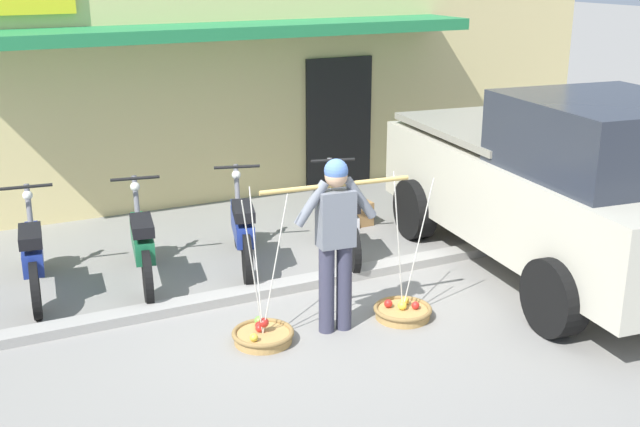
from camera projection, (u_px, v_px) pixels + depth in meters
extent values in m
plane|color=gray|center=(303.00, 318.00, 7.88)|extent=(90.00, 90.00, 0.00)
cube|color=gray|center=(275.00, 288.00, 8.46)|extent=(20.00, 0.24, 0.10)
cylinder|color=#38384C|center=(344.00, 287.00, 7.53)|extent=(0.15, 0.15, 0.86)
cylinder|color=#38384C|center=(327.00, 290.00, 7.47)|extent=(0.15, 0.15, 0.86)
cube|color=slate|center=(336.00, 218.00, 7.29)|extent=(0.36, 0.23, 0.54)
sphere|color=tan|center=(336.00, 176.00, 7.16)|extent=(0.21, 0.21, 0.21)
sphere|color=#4C70B2|center=(336.00, 171.00, 7.14)|extent=(0.22, 0.22, 0.22)
cylinder|color=slate|center=(360.00, 198.00, 7.32)|extent=(0.34, 0.12, 0.43)
cylinder|color=slate|center=(311.00, 204.00, 7.15)|extent=(0.34, 0.12, 0.43)
cylinder|color=tan|center=(336.00, 185.00, 7.19)|extent=(1.45, 0.17, 0.04)
cylinder|color=#B2894C|center=(403.00, 313.00, 7.87)|extent=(0.54, 0.54, 0.09)
torus|color=olive|center=(403.00, 309.00, 7.86)|extent=(0.58, 0.58, 0.05)
sphere|color=gold|center=(405.00, 301.00, 7.94)|extent=(0.09, 0.09, 0.09)
sphere|color=yellow|center=(402.00, 305.00, 7.83)|extent=(0.09, 0.09, 0.09)
sphere|color=red|center=(415.00, 305.00, 7.85)|extent=(0.08, 0.08, 0.08)
sphere|color=red|center=(388.00, 304.00, 7.88)|extent=(0.08, 0.08, 0.08)
cylinder|color=silver|center=(398.00, 241.00, 7.75)|extent=(0.01, 0.26, 1.36)
cylinder|color=silver|center=(399.00, 249.00, 7.55)|extent=(0.23, 0.14, 1.36)
cylinder|color=silver|center=(418.00, 245.00, 7.64)|extent=(0.23, 0.14, 1.36)
cylinder|color=#B2894C|center=(263.00, 338.00, 7.37)|extent=(0.54, 0.54, 0.09)
torus|color=olive|center=(263.00, 333.00, 7.35)|extent=(0.58, 0.58, 0.05)
sphere|color=red|center=(259.00, 325.00, 7.42)|extent=(0.08, 0.08, 0.08)
sphere|color=red|center=(259.00, 328.00, 7.37)|extent=(0.08, 0.08, 0.08)
sphere|color=#6DA940|center=(259.00, 321.00, 7.51)|extent=(0.09, 0.09, 0.09)
sphere|color=yellow|center=(254.00, 338.00, 7.19)|extent=(0.08, 0.08, 0.08)
sphere|color=red|center=(264.00, 323.00, 7.34)|extent=(0.09, 0.09, 0.09)
cylinder|color=silver|center=(256.00, 261.00, 7.25)|extent=(0.01, 0.26, 1.36)
cylinder|color=silver|center=(253.00, 270.00, 7.05)|extent=(0.23, 0.14, 1.36)
cylinder|color=silver|center=(275.00, 266.00, 7.14)|extent=(0.23, 0.14, 1.36)
cylinder|color=black|center=(34.00, 249.00, 8.91)|extent=(0.14, 0.59, 0.58)
cylinder|color=black|center=(36.00, 291.00, 7.80)|extent=(0.14, 0.59, 0.58)
cube|color=navy|center=(31.00, 227.00, 8.83)|extent=(0.17, 0.29, 0.06)
cube|color=navy|center=(33.00, 252.00, 8.19)|extent=(0.30, 0.92, 0.24)
cube|color=black|center=(30.00, 236.00, 7.96)|extent=(0.28, 0.58, 0.12)
cylinder|color=slate|center=(30.00, 219.00, 8.70)|extent=(0.09, 0.30, 0.76)
cylinder|color=black|center=(26.00, 187.00, 8.50)|extent=(0.54, 0.10, 0.04)
sphere|color=silver|center=(28.00, 195.00, 8.69)|extent=(0.11, 0.11, 0.11)
cylinder|color=black|center=(139.00, 239.00, 9.24)|extent=(0.18, 0.59, 0.58)
cylinder|color=black|center=(148.00, 278.00, 8.10)|extent=(0.18, 0.59, 0.58)
cube|color=#19663D|center=(137.00, 218.00, 9.16)|extent=(0.18, 0.30, 0.06)
cube|color=#19663D|center=(142.00, 241.00, 8.51)|extent=(0.35, 0.92, 0.24)
cube|color=black|center=(142.00, 225.00, 8.27)|extent=(0.31, 0.59, 0.12)
cylinder|color=slate|center=(137.00, 210.00, 9.02)|extent=(0.11, 0.30, 0.76)
cylinder|color=black|center=(135.00, 178.00, 8.83)|extent=(0.54, 0.13, 0.04)
sphere|color=silver|center=(135.00, 187.00, 9.02)|extent=(0.11, 0.11, 0.11)
cylinder|color=black|center=(238.00, 225.00, 9.73)|extent=(0.23, 0.58, 0.58)
cylinder|color=black|center=(247.00, 261.00, 8.57)|extent=(0.23, 0.58, 0.58)
cube|color=navy|center=(237.00, 204.00, 9.65)|extent=(0.21, 0.31, 0.06)
cube|color=navy|center=(242.00, 226.00, 8.99)|extent=(0.44, 0.92, 0.24)
cube|color=black|center=(243.00, 211.00, 8.74)|extent=(0.36, 0.60, 0.12)
cylinder|color=slate|center=(237.00, 197.00, 9.51)|extent=(0.14, 0.30, 0.76)
cylinder|color=black|center=(237.00, 167.00, 9.32)|extent=(0.53, 0.18, 0.04)
sphere|color=silver|center=(236.00, 175.00, 9.51)|extent=(0.11, 0.11, 0.11)
cylinder|color=black|center=(330.00, 216.00, 10.03)|extent=(0.23, 0.58, 0.58)
cylinder|color=black|center=(352.00, 250.00, 8.88)|extent=(0.23, 0.58, 0.58)
cube|color=silver|center=(330.00, 197.00, 9.95)|extent=(0.21, 0.31, 0.06)
cube|color=silver|center=(342.00, 217.00, 9.30)|extent=(0.42, 0.92, 0.24)
cube|color=black|center=(346.00, 202.00, 9.05)|extent=(0.36, 0.60, 0.12)
cylinder|color=slate|center=(331.00, 189.00, 9.82)|extent=(0.13, 0.30, 0.76)
cylinder|color=black|center=(333.00, 160.00, 9.63)|extent=(0.53, 0.17, 0.04)
sphere|color=silver|center=(330.00, 168.00, 9.82)|extent=(0.11, 0.11, 0.11)
cube|color=beige|center=(550.00, 196.00, 8.89)|extent=(2.38, 4.87, 0.96)
cube|color=#282D38|center=(608.00, 136.00, 7.89)|extent=(1.93, 2.05, 0.76)
cube|color=gray|center=(503.00, 128.00, 9.66)|extent=(2.04, 2.53, 0.08)
cylinder|color=black|center=(554.00, 297.00, 7.43)|extent=(0.34, 0.78, 0.76)
cylinder|color=black|center=(541.00, 194.00, 10.65)|extent=(0.34, 0.78, 0.76)
cylinder|color=black|center=(415.00, 209.00, 10.03)|extent=(0.34, 0.78, 0.76)
cube|color=#DBC684|center=(166.00, 41.00, 13.14)|extent=(13.00, 5.00, 4.20)
cube|color=#237F47|center=(225.00, 31.00, 10.45)|extent=(7.15, 1.00, 0.16)
cube|color=black|center=(339.00, 123.00, 12.14)|extent=(1.10, 0.06, 2.00)
cube|color=olive|center=(353.00, 213.00, 10.60)|extent=(0.44, 0.36, 0.32)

